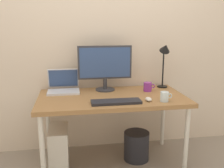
# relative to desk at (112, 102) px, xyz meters

# --- Properties ---
(ground_plane) EXTENTS (6.00, 6.00, 0.00)m
(ground_plane) POSITION_rel_desk_xyz_m (0.00, 0.00, -0.65)
(ground_plane) COLOR gray
(back_wall) EXTENTS (4.40, 0.04, 2.60)m
(back_wall) POSITION_rel_desk_xyz_m (0.00, 0.43, 0.65)
(back_wall) COLOR beige
(back_wall) RESTS_ON ground_plane
(desk) EXTENTS (1.41, 0.74, 0.71)m
(desk) POSITION_rel_desk_xyz_m (0.00, 0.00, 0.00)
(desk) COLOR olive
(desk) RESTS_ON ground_plane
(monitor) EXTENTS (0.56, 0.20, 0.47)m
(monitor) POSITION_rel_desk_xyz_m (-0.04, 0.24, 0.33)
(monitor) COLOR #333338
(monitor) RESTS_ON desk
(laptop) EXTENTS (0.32, 0.27, 0.23)m
(laptop) POSITION_rel_desk_xyz_m (-0.47, 0.25, 0.12)
(laptop) COLOR silver
(laptop) RESTS_ON desk
(desk_lamp) EXTENTS (0.11, 0.16, 0.50)m
(desk_lamp) POSITION_rel_desk_xyz_m (0.61, 0.24, 0.42)
(desk_lamp) COLOR black
(desk_lamp) RESTS_ON desk
(keyboard) EXTENTS (0.44, 0.14, 0.02)m
(keyboard) POSITION_rel_desk_xyz_m (0.00, -0.23, 0.07)
(keyboard) COLOR #232328
(keyboard) RESTS_ON desk
(mouse) EXTENTS (0.06, 0.09, 0.03)m
(mouse) POSITION_rel_desk_xyz_m (0.30, -0.21, 0.08)
(mouse) COLOR silver
(mouse) RESTS_ON desk
(coffee_mug) EXTENTS (0.12, 0.08, 0.09)m
(coffee_mug) POSITION_rel_desk_xyz_m (0.40, 0.13, 0.11)
(coffee_mug) COLOR purple
(coffee_mug) RESTS_ON desk
(glass_cup) EXTENTS (0.11, 0.07, 0.09)m
(glass_cup) POSITION_rel_desk_xyz_m (0.44, -0.25, 0.10)
(glass_cup) COLOR silver
(glass_cup) RESTS_ON desk
(computer_tower) EXTENTS (0.18, 0.36, 0.42)m
(computer_tower) POSITION_rel_desk_xyz_m (-0.53, -0.03, -0.44)
(computer_tower) COLOR silver
(computer_tower) RESTS_ON ground_plane
(wastebasket) EXTENTS (0.26, 0.26, 0.30)m
(wastebasket) POSITION_rel_desk_xyz_m (0.26, 0.02, -0.50)
(wastebasket) COLOR #232328
(wastebasket) RESTS_ON ground_plane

